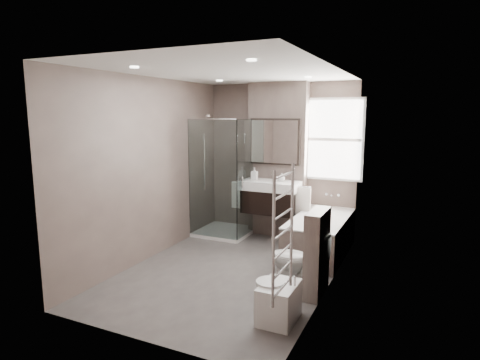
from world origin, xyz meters
The scene contains 15 objects.
room centered at (0.00, 0.00, 1.30)m, with size 2.70×3.90×2.70m.
vanity_pier centered at (0.00, 1.77, 1.30)m, with size 1.00×0.25×2.60m, color #63544E.
vanity centered at (0.00, 1.43, 0.74)m, with size 0.95×0.47×0.66m.
mirror_cabinet centered at (0.00, 1.61, 1.63)m, with size 0.86×0.08×0.76m.
towel_left centered at (-0.56, 1.40, 0.72)m, with size 0.24×0.06×0.44m, color white.
towel_right centered at (0.56, 1.40, 0.72)m, with size 0.24×0.06×0.44m, color white.
shower_enclosure centered at (-0.75, 1.35, 0.49)m, with size 0.90×0.90×2.00m.
bathtub centered at (0.92, 1.10, 0.32)m, with size 0.75×1.60×0.57m.
window centered at (0.90, 1.88, 1.68)m, with size 0.98×0.06×1.33m.
toilet centered at (0.97, -0.19, 0.35)m, with size 0.39×0.69×0.70m, color white.
cistern_box centered at (1.21, -0.25, 0.50)m, with size 0.19×0.55×1.00m.
bidet centered at (1.01, -1.01, 0.20)m, with size 0.42×0.48×0.50m.
towel_radiator centered at (1.25, -1.60, 1.12)m, with size 0.03×0.49×1.10m.
soap_bottle_a centered at (-0.29, 1.45, 1.10)m, with size 0.09×0.09×0.21m, color white.
soap_bottle_b centered at (0.17, 1.50, 1.07)m, with size 0.10×0.10×0.13m, color white.
Camera 1 is at (2.27, -4.63, 2.09)m, focal length 30.00 mm.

